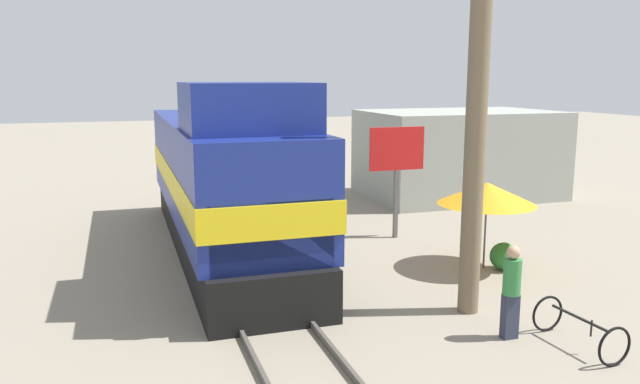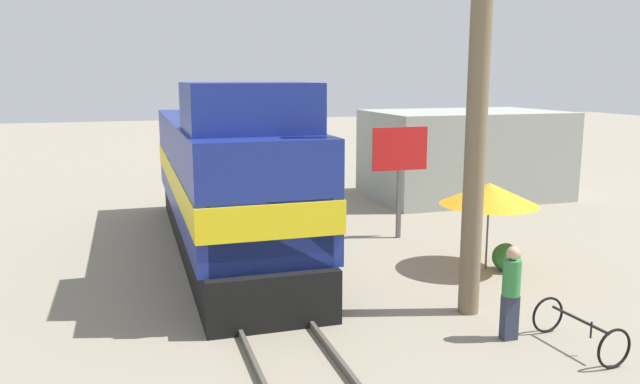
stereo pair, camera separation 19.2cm
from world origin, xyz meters
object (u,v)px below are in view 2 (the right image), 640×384
billboard_sign (400,157)px  bicycle (579,330)px  locomotive (227,182)px  utility_pole (478,82)px  vendor_umbrella (489,194)px  person_bystander (511,289)px

billboard_sign → bicycle: (-0.17, -8.44, -2.17)m
locomotive → billboard_sign: bearing=1.0°
locomotive → billboard_sign: (5.31, 0.09, 0.50)m
locomotive → billboard_sign: locomotive is taller
utility_pole → billboard_sign: size_ratio=2.78×
vendor_umbrella → person_bystander: vendor_umbrella is taller
utility_pole → bicycle: bearing=-66.8°
vendor_umbrella → utility_pole: bearing=-128.3°
vendor_umbrella → person_bystander: bearing=-116.4°
utility_pole → billboard_sign: bearing=79.6°
person_bystander → vendor_umbrella: bearing=63.6°
utility_pole → person_bystander: (0.01, -1.48, -3.84)m
person_bystander → bicycle: person_bystander is taller
billboard_sign → person_bystander: 7.89m
vendor_umbrella → person_bystander: 4.61m
vendor_umbrella → bicycle: (-1.05, -4.81, -1.62)m
vendor_umbrella → person_bystander: size_ratio=1.37×
billboard_sign → vendor_umbrella: bearing=-76.4°
person_bystander → bicycle: 1.39m
locomotive → person_bystander: bearing=-61.0°
locomotive → bicycle: bearing=-58.4°
locomotive → bicycle: (5.14, -8.34, -1.68)m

